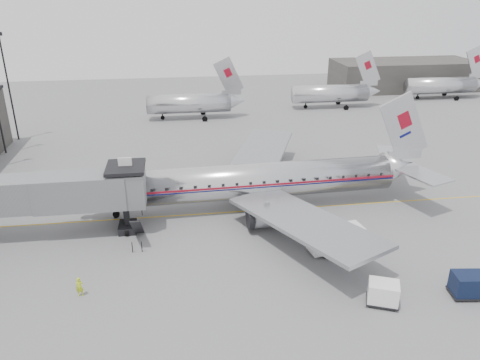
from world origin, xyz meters
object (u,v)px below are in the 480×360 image
object	(u,v)px
service_van	(337,239)
baggage_cart_white	(383,293)
baggage_cart_navy	(468,285)
airliner	(258,181)
ramp_worker	(80,287)

from	to	relation	value
service_van	baggage_cart_white	distance (m)	7.51
service_van	baggage_cart_navy	xyz separation A→B (m)	(7.50, -7.45, -0.18)
airliner	baggage_cart_white	size ratio (longest dim) A/B	13.48
baggage_cart_navy	baggage_cart_white	xyz separation A→B (m)	(-6.55, 0.00, -0.04)
service_van	airliner	bearing A→B (deg)	109.44
baggage_cart_white	baggage_cart_navy	bearing A→B (deg)	22.49
airliner	ramp_worker	bearing A→B (deg)	-142.33
baggage_cart_white	ramp_worker	xyz separation A→B (m)	(-21.77, 4.00, -0.16)
baggage_cart_navy	baggage_cart_white	world-z (taller)	baggage_cart_navy
airliner	baggage_cart_white	xyz separation A→B (m)	(6.14, -16.95, -1.97)
airliner	ramp_worker	distance (m)	20.41
airliner	ramp_worker	size ratio (longest dim) A/B	23.74
airliner	baggage_cart_white	distance (m)	18.14
service_van	baggage_cart_navy	size ratio (longest dim) A/B	1.94
baggage_cart_navy	ramp_worker	distance (m)	28.60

